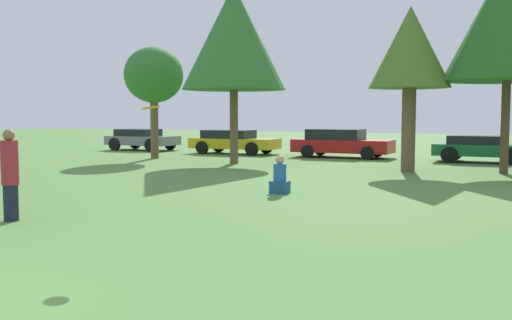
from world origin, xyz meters
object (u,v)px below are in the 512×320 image
object	(u,v)px
tree_0	(154,76)
parked_car_green	(480,148)
tree_1	(234,38)
parked_car_yellow	(233,141)
person_thrower	(10,175)
parked_car_grey	(141,139)
bystander_sitting	(280,178)
frisbee	(151,108)
tree_2	(410,49)
parked_car_red	(341,143)
tree_3	(509,17)

from	to	relation	value
tree_0	parked_car_green	world-z (taller)	tree_0
tree_1	parked_car_yellow	bearing A→B (deg)	120.19
person_thrower	parked_car_grey	size ratio (longest dim) A/B	0.43
bystander_sitting	parked_car_yellow	xyz separation A→B (m)	(-8.56, 12.57, 0.26)
person_thrower	frisbee	xyz separation A→B (m)	(3.54, -0.28, 1.24)
tree_2	parked_car_yellow	size ratio (longest dim) A/B	1.25
frisbee	parked_car_grey	xyz separation A→B (m)	(-15.36, 18.95, -1.46)
bystander_sitting	tree_1	xyz separation A→B (m)	(-5.54, 7.37, 4.73)
tree_1	parked_car_red	bearing A→B (deg)	62.24
frisbee	parked_car_green	xyz separation A→B (m)	(2.74, 18.76, -1.50)
person_thrower	parked_car_yellow	size ratio (longest dim) A/B	0.38
tree_0	parked_car_yellow	bearing A→B (deg)	69.71
tree_2	parked_car_grey	bearing A→B (deg)	161.17
tree_0	tree_2	size ratio (longest dim) A/B	0.88
tree_0	parked_car_red	world-z (taller)	tree_0
person_thrower	parked_car_green	bearing A→B (deg)	70.51
bystander_sitting	tree_1	distance (m)	10.36
frisbee	tree_1	xyz separation A→B (m)	(-6.21, 13.50, 3.01)
tree_1	parked_car_yellow	size ratio (longest dim) A/B	1.57
parked_car_grey	parked_car_red	size ratio (longest dim) A/B	0.87
tree_0	tree_2	bearing A→B (deg)	-4.32
tree_1	tree_3	xyz separation A→B (m)	(10.22, 0.67, 0.15)
parked_car_yellow	person_thrower	bearing A→B (deg)	-74.72
parked_car_grey	person_thrower	bearing A→B (deg)	-59.56
tree_3	parked_car_green	world-z (taller)	tree_3
tree_2	frisbee	bearing A→B (deg)	-93.97
frisbee	bystander_sitting	bearing A→B (deg)	96.27
bystander_sitting	parked_car_green	world-z (taller)	parked_car_green
parked_car_yellow	tree_1	bearing A→B (deg)	-61.70
tree_3	parked_car_grey	size ratio (longest dim) A/B	1.84
parked_car_green	parked_car_red	bearing A→B (deg)	177.96
tree_3	parked_car_yellow	world-z (taller)	tree_3
frisbee	tree_2	world-z (taller)	tree_2
frisbee	parked_car_grey	size ratio (longest dim) A/B	0.07
person_thrower	frisbee	distance (m)	3.76
parked_car_red	person_thrower	bearing A→B (deg)	-92.24
frisbee	parked_car_red	xyz separation A→B (m)	(-3.43, 18.78, -1.43)
bystander_sitting	parked_car_grey	world-z (taller)	parked_car_grey
bystander_sitting	tree_2	world-z (taller)	tree_2
bystander_sitting	parked_car_red	world-z (taller)	parked_car_red
person_thrower	parked_car_grey	world-z (taller)	person_thrower
parked_car_red	tree_1	bearing A→B (deg)	-119.66
tree_2	parked_car_red	distance (m)	7.80
tree_0	tree_1	world-z (taller)	tree_1
parked_car_grey	parked_car_yellow	bearing A→B (deg)	-4.25
parked_car_red	parked_car_green	xyz separation A→B (m)	(6.17, -0.02, -0.07)
frisbee	bystander_sitting	xyz separation A→B (m)	(-0.67, 6.13, -1.72)
parked_car_green	tree_3	bearing A→B (deg)	-76.41
tree_1	parked_car_yellow	world-z (taller)	tree_1
parked_car_red	frisbee	bearing A→B (deg)	-81.53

